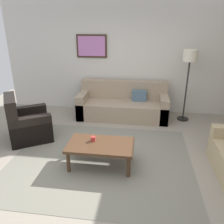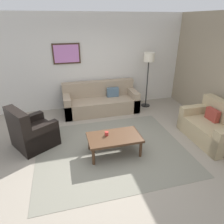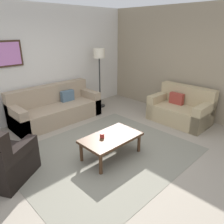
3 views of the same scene
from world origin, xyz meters
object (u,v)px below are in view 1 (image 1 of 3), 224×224
at_px(couch_main, 123,105).
at_px(lamp_standing, 190,63).
at_px(armchair_leather, 26,125).
at_px(cup, 93,139).
at_px(coffee_table, 101,147).
at_px(framed_artwork, 92,46).

distance_m(couch_main, lamp_standing, 1.87).
relative_size(armchair_leather, cup, 13.71).
relative_size(coffee_table, framed_artwork, 1.41).
distance_m(armchair_leather, framed_artwork, 2.58).
bearing_deg(coffee_table, lamp_standing, 52.70).
bearing_deg(cup, couch_main, 81.71).
relative_size(couch_main, coffee_table, 2.01).
bearing_deg(framed_artwork, couch_main, -24.96).
bearing_deg(couch_main, framed_artwork, 155.04).
height_order(coffee_table, lamp_standing, lamp_standing).
height_order(cup, framed_artwork, framed_artwork).
xyz_separation_m(couch_main, armchair_leather, (-1.87, -1.52, 0.01)).
bearing_deg(lamp_standing, framed_artwork, 169.43).
relative_size(couch_main, armchair_leather, 2.01).
bearing_deg(armchair_leather, coffee_table, -22.89).
bearing_deg(armchair_leather, couch_main, 39.13).
xyz_separation_m(couch_main, coffee_table, (-0.17, -2.24, 0.06)).
xyz_separation_m(couch_main, cup, (-0.31, -2.16, 0.15)).
relative_size(armchair_leather, lamp_standing, 0.64).
bearing_deg(cup, armchair_leather, 157.86).
height_order(cup, lamp_standing, lamp_standing).
height_order(armchair_leather, lamp_standing, lamp_standing).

